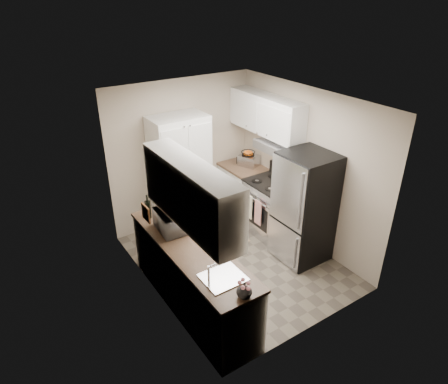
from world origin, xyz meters
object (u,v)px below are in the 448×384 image
object	(u,v)px
pantry_cabinet	(181,175)
electric_range	(270,207)
refrigerator	(304,208)
wine_bottle	(148,208)
microwave	(171,221)
toaster_oven	(249,160)

from	to	relation	value
pantry_cabinet	electric_range	distance (m)	1.58
pantry_cabinet	refrigerator	distance (m)	2.07
refrigerator	wine_bottle	size ratio (longest dim) A/B	5.38
refrigerator	microwave	bearing A→B (deg)	167.16
microwave	wine_bottle	size ratio (longest dim) A/B	1.52
refrigerator	toaster_oven	xyz separation A→B (m)	(0.15, 1.58, 0.17)
refrigerator	microwave	world-z (taller)	refrigerator
pantry_cabinet	refrigerator	xyz separation A→B (m)	(1.14, -1.73, -0.15)
refrigerator	microwave	xyz separation A→B (m)	(-1.96, 0.45, 0.20)
wine_bottle	refrigerator	bearing A→B (deg)	-23.39
microwave	pantry_cabinet	bearing A→B (deg)	-28.66
electric_range	pantry_cabinet	bearing A→B (deg)	141.78
wine_bottle	pantry_cabinet	bearing A→B (deg)	41.28
pantry_cabinet	wine_bottle	xyz separation A→B (m)	(-0.94, -0.83, 0.08)
microwave	electric_range	bearing A→B (deg)	-75.94
pantry_cabinet	electric_range	world-z (taller)	pantry_cabinet
refrigerator	pantry_cabinet	bearing A→B (deg)	123.46
electric_range	toaster_oven	size ratio (longest dim) A/B	3.42
electric_range	toaster_oven	xyz separation A→B (m)	(0.12, 0.78, 0.54)
toaster_oven	refrigerator	bearing A→B (deg)	-117.69
refrigerator	wine_bottle	xyz separation A→B (m)	(-2.08, 0.90, 0.23)
toaster_oven	electric_range	bearing A→B (deg)	-120.67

